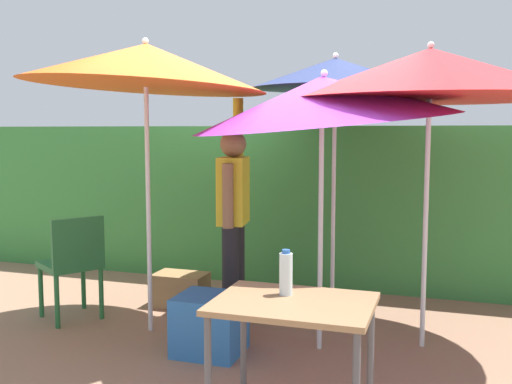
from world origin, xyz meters
name	(u,v)px	position (x,y,z in m)	size (l,w,h in m)	color
ground_plane	(244,334)	(0.00, 0.00, 0.00)	(24.00, 24.00, 0.00)	#937056
hedge_row	(301,203)	(0.00, 1.84, 0.82)	(8.00, 0.70, 1.65)	#38843D
umbrella_rainbow	(323,100)	(0.64, -0.12, 1.81)	(1.91, 1.90, 2.10)	silver
umbrella_orange	(335,74)	(0.54, 0.84, 2.09)	(1.47, 1.47, 2.27)	silver
umbrella_yellow	(430,74)	(1.35, 0.17, 2.00)	(2.07, 2.07, 2.23)	silver
umbrella_navy	(146,66)	(-0.75, -0.14, 2.10)	(1.91, 1.90, 2.33)	silver
person_vendor	(233,210)	(-0.22, 0.35, 0.93)	(0.28, 0.56, 1.88)	black
chair_plastic	(73,261)	(-1.48, -0.12, 0.51)	(0.61, 0.61, 0.89)	#236633
cooler_box	(210,324)	(-0.11, -0.45, 0.21)	(0.47, 0.42, 0.42)	#2D6BB7
crate_cardboard	(181,290)	(-0.80, 0.53, 0.15)	(0.47, 0.31, 0.30)	#9E7A4C
folding_table	(293,318)	(0.77, -1.43, 0.65)	(0.80, 0.60, 0.75)	#4C4C51
bottle_water	(286,273)	(0.70, -1.34, 0.86)	(0.07, 0.07, 0.24)	silver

